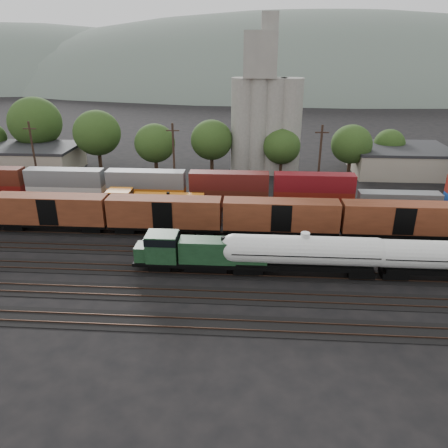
# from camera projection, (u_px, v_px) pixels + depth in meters

# --- Properties ---
(ground) EXTENTS (600.00, 600.00, 0.00)m
(ground) POSITION_uv_depth(u_px,v_px,m) (241.00, 253.00, 54.03)
(ground) COLOR black
(tracks) EXTENTS (180.00, 33.20, 0.20)m
(tracks) POSITION_uv_depth(u_px,v_px,m) (241.00, 253.00, 54.01)
(tracks) COLOR black
(tracks) RESTS_ON ground
(green_locomotive) EXTENTS (16.26, 2.87, 4.30)m
(green_locomotive) POSITION_uv_depth(u_px,v_px,m) (198.00, 252.00, 48.77)
(green_locomotive) COLOR black
(green_locomotive) RESTS_ON ground
(tank_car_a) EXTENTS (18.62, 3.33, 4.88)m
(tank_car_a) POSITION_uv_depth(u_px,v_px,m) (304.00, 252.00, 47.87)
(tank_car_a) COLOR silver
(tank_car_a) RESTS_ON ground
(orange_locomotive) EXTENTS (16.89, 2.81, 4.22)m
(orange_locomotive) POSITION_uv_depth(u_px,v_px,m) (149.00, 204.00, 63.14)
(orange_locomotive) COLOR black
(orange_locomotive) RESTS_ON ground
(boxcar_string) EXTENTS (169.00, 2.90, 4.20)m
(boxcar_string) POSITION_uv_depth(u_px,v_px,m) (281.00, 216.00, 57.10)
(boxcar_string) COLOR black
(boxcar_string) RESTS_ON ground
(container_wall) EXTENTS (165.18, 2.60, 5.80)m
(container_wall) POSITION_uv_depth(u_px,v_px,m) (180.00, 191.00, 67.33)
(container_wall) COLOR black
(container_wall) RESTS_ON ground
(grain_silo) EXTENTS (13.40, 5.00, 29.00)m
(grain_silo) POSITION_uv_depth(u_px,v_px,m) (265.00, 115.00, 82.54)
(grain_silo) COLOR gray
(grain_silo) RESTS_ON ground
(industrial_sheds) EXTENTS (119.38, 17.26, 5.10)m
(industrial_sheds) POSITION_uv_depth(u_px,v_px,m) (281.00, 161.00, 85.03)
(industrial_sheds) COLOR #9E937F
(industrial_sheds) RESTS_ON ground
(tree_band) EXTENTS (165.81, 22.56, 13.92)m
(tree_band) POSITION_uv_depth(u_px,v_px,m) (248.00, 134.00, 84.72)
(tree_band) COLOR black
(tree_band) RESTS_ON ground
(utility_poles) EXTENTS (122.20, 0.36, 12.00)m
(utility_poles) POSITION_uv_depth(u_px,v_px,m) (246.00, 159.00, 71.84)
(utility_poles) COLOR black
(utility_poles) RESTS_ON ground
(distant_hills) EXTENTS (860.00, 286.00, 130.00)m
(distant_hills) POSITION_uv_depth(u_px,v_px,m) (287.00, 111.00, 299.53)
(distant_hills) COLOR #59665B
(distant_hills) RESTS_ON ground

